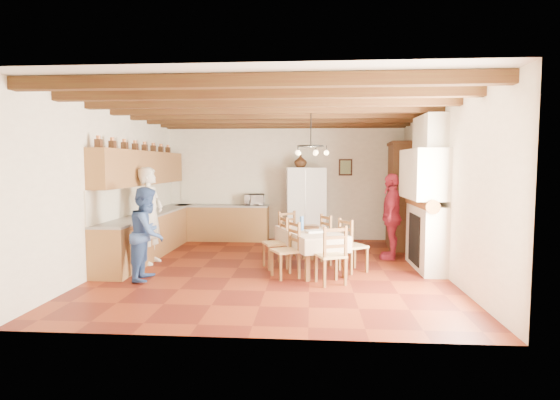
% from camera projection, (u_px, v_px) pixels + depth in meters
% --- Properties ---
extents(floor, '(6.00, 6.50, 0.02)m').
position_uv_depth(floor, '(273.00, 269.00, 8.07)').
color(floor, '#4F170E').
rests_on(floor, ground).
extents(ceiling, '(6.00, 6.50, 0.02)m').
position_uv_depth(ceiling, '(273.00, 104.00, 7.83)').
color(ceiling, silver).
rests_on(ceiling, ground).
extents(wall_back, '(6.00, 0.02, 3.00)m').
position_uv_depth(wall_back, '(284.00, 181.00, 11.19)').
color(wall_back, beige).
rests_on(wall_back, ground).
extents(wall_front, '(6.00, 0.02, 3.00)m').
position_uv_depth(wall_front, '(247.00, 204.00, 4.71)').
color(wall_front, beige).
rests_on(wall_front, ground).
extents(wall_left, '(0.02, 6.50, 3.00)m').
position_uv_depth(wall_left, '(113.00, 187.00, 8.17)').
color(wall_left, beige).
rests_on(wall_left, ground).
extents(wall_right, '(0.02, 6.50, 3.00)m').
position_uv_depth(wall_right, '(442.00, 188.00, 7.74)').
color(wall_right, beige).
rests_on(wall_right, ground).
extents(ceiling_beams, '(6.00, 6.30, 0.16)m').
position_uv_depth(ceiling_beams, '(273.00, 109.00, 7.84)').
color(ceiling_beams, '#3B190F').
rests_on(ceiling_beams, ground).
extents(lower_cabinets_left, '(0.60, 4.30, 0.86)m').
position_uv_depth(lower_cabinets_left, '(151.00, 235.00, 9.28)').
color(lower_cabinets_left, olive).
rests_on(lower_cabinets_left, ground).
extents(lower_cabinets_back, '(2.30, 0.60, 0.86)m').
position_uv_depth(lower_cabinets_back, '(223.00, 223.00, 11.08)').
color(lower_cabinets_back, olive).
rests_on(lower_cabinets_back, ground).
extents(countertop_left, '(0.62, 4.30, 0.04)m').
position_uv_depth(countertop_left, '(151.00, 214.00, 9.24)').
color(countertop_left, gray).
rests_on(countertop_left, lower_cabinets_left).
extents(countertop_back, '(2.34, 0.62, 0.04)m').
position_uv_depth(countertop_back, '(223.00, 206.00, 11.05)').
color(countertop_back, gray).
rests_on(countertop_back, lower_cabinets_back).
extents(backsplash_left, '(0.03, 4.30, 0.60)m').
position_uv_depth(backsplash_left, '(137.00, 199.00, 9.23)').
color(backsplash_left, white).
rests_on(backsplash_left, ground).
extents(backsplash_back, '(2.30, 0.03, 0.60)m').
position_uv_depth(backsplash_back, '(225.00, 192.00, 11.30)').
color(backsplash_back, white).
rests_on(backsplash_back, ground).
extents(upper_cabinets, '(0.35, 4.20, 0.70)m').
position_uv_depth(upper_cabinets, '(144.00, 168.00, 9.17)').
color(upper_cabinets, olive).
rests_on(upper_cabinets, ground).
extents(fireplace, '(0.56, 1.60, 2.80)m').
position_uv_depth(fireplace, '(423.00, 193.00, 7.96)').
color(fireplace, beige).
rests_on(fireplace, ground).
extents(wall_picture, '(0.34, 0.03, 0.42)m').
position_uv_depth(wall_picture, '(345.00, 167.00, 11.02)').
color(wall_picture, black).
rests_on(wall_picture, ground).
extents(refrigerator, '(1.00, 0.86, 1.85)m').
position_uv_depth(refrigerator, '(305.00, 205.00, 10.67)').
color(refrigerator, silver).
rests_on(refrigerator, floor).
extents(hutch, '(0.67, 1.38, 2.43)m').
position_uv_depth(hutch, '(401.00, 195.00, 10.05)').
color(hutch, '#3C1B10').
rests_on(hutch, floor).
extents(dining_table, '(1.39, 1.84, 0.72)m').
position_uv_depth(dining_table, '(310.00, 235.00, 7.95)').
color(dining_table, white).
rests_on(dining_table, floor).
extents(chandelier, '(0.47, 0.47, 0.03)m').
position_uv_depth(chandelier, '(311.00, 146.00, 7.81)').
color(chandelier, black).
rests_on(chandelier, ground).
extents(chair_left_near, '(0.55, 0.56, 0.96)m').
position_uv_depth(chair_left_near, '(285.00, 250.00, 7.41)').
color(chair_left_near, brown).
rests_on(chair_left_near, floor).
extents(chair_left_far, '(0.53, 0.54, 0.96)m').
position_uv_depth(chair_left_far, '(275.00, 242.00, 8.10)').
color(chair_left_far, brown).
rests_on(chair_left_far, floor).
extents(chair_right_near, '(0.56, 0.57, 0.96)m').
position_uv_depth(chair_right_near, '(353.00, 245.00, 7.83)').
color(chair_right_near, brown).
rests_on(chair_right_near, floor).
extents(chair_right_far, '(0.55, 0.56, 0.96)m').
position_uv_depth(chair_right_far, '(333.00, 239.00, 8.48)').
color(chair_right_far, brown).
rests_on(chair_right_far, floor).
extents(chair_end_near, '(0.54, 0.53, 0.96)m').
position_uv_depth(chair_end_near, '(331.00, 254.00, 7.01)').
color(chair_end_near, brown).
rests_on(chair_end_near, floor).
extents(chair_end_far, '(0.57, 0.57, 0.96)m').
position_uv_depth(chair_end_far, '(291.00, 235.00, 8.89)').
color(chair_end_far, brown).
rests_on(chair_end_far, floor).
extents(person_man, '(0.50, 0.72, 1.88)m').
position_uv_depth(person_man, '(150.00, 215.00, 8.44)').
color(person_man, silver).
rests_on(person_man, floor).
extents(person_woman_blue, '(0.63, 0.79, 1.55)m').
position_uv_depth(person_woman_blue, '(147.00, 233.00, 7.27)').
color(person_woman_blue, '#335192').
rests_on(person_woman_blue, floor).
extents(person_woman_red, '(0.67, 1.10, 1.74)m').
position_uv_depth(person_woman_red, '(391.00, 216.00, 8.87)').
color(person_woman_red, '#A82339').
rests_on(person_woman_red, floor).
extents(microwave, '(0.55, 0.42, 0.28)m').
position_uv_depth(microwave, '(254.00, 200.00, 10.97)').
color(microwave, silver).
rests_on(microwave, countertop_back).
extents(fridge_vase, '(0.35, 0.35, 0.32)m').
position_uv_depth(fridge_vase, '(301.00, 161.00, 10.59)').
color(fridge_vase, '#3C1B10').
rests_on(fridge_vase, refrigerator).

